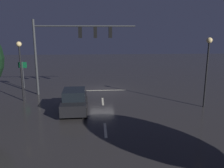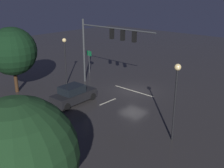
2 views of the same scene
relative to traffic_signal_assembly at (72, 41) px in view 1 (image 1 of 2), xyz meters
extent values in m
plane|color=#2D2B2B|center=(-2.76, -1.27, -5.11)|extent=(80.00, 80.00, 0.00)
cylinder|color=#383A3D|center=(3.38, 0.01, -1.60)|extent=(0.22, 0.22, 7.01)
cylinder|color=#383A3D|center=(-1.27, 0.01, 1.30)|extent=(9.29, 0.14, 0.14)
cube|color=black|center=(-0.80, 0.01, 0.73)|extent=(0.32, 0.36, 1.00)
sphere|color=black|center=(-0.80, -0.18, 1.05)|extent=(0.20, 0.20, 0.20)
sphere|color=black|center=(-0.80, -0.18, 0.73)|extent=(0.20, 0.20, 0.20)
sphere|color=#19F24C|center=(-0.80, -0.18, 0.41)|extent=(0.20, 0.20, 0.20)
cube|color=black|center=(-2.20, 0.01, 0.73)|extent=(0.32, 0.36, 1.00)
sphere|color=black|center=(-2.20, -0.18, 1.05)|extent=(0.20, 0.20, 0.20)
sphere|color=black|center=(-2.20, -0.18, 0.73)|extent=(0.20, 0.20, 0.20)
sphere|color=#19F24C|center=(-2.20, -0.18, 0.41)|extent=(0.20, 0.20, 0.20)
cube|color=black|center=(-3.59, 0.01, 0.73)|extent=(0.32, 0.36, 1.00)
sphere|color=black|center=(-3.59, -0.18, 1.05)|extent=(0.20, 0.20, 0.20)
sphere|color=black|center=(-3.59, -0.18, 0.73)|extent=(0.20, 0.20, 0.20)
sphere|color=#19F24C|center=(-3.59, -0.18, 0.41)|extent=(0.20, 0.20, 0.20)
cube|color=beige|center=(-2.76, 2.73, -5.10)|extent=(0.16, 2.20, 0.01)
cube|color=beige|center=(-2.76, 8.73, -5.10)|extent=(0.16, 2.20, 0.01)
cube|color=beige|center=(-2.76, -1.19, -5.10)|extent=(5.00, 0.16, 0.01)
cube|color=black|center=(-0.57, 4.97, -4.49)|extent=(1.96, 4.36, 0.80)
cube|color=black|center=(-0.58, 5.17, -3.75)|extent=(1.68, 2.16, 0.68)
cylinder|color=black|center=(0.33, 3.41, -4.77)|extent=(0.24, 0.69, 0.68)
cylinder|color=black|center=(-1.35, 3.34, -4.77)|extent=(0.24, 0.69, 0.68)
cylinder|color=black|center=(0.21, 6.60, -4.77)|extent=(0.24, 0.69, 0.68)
cylinder|color=black|center=(-1.47, 6.54, -4.77)|extent=(0.24, 0.69, 0.68)
sphere|color=#F9EFC6|center=(0.16, 2.88, -4.44)|extent=(0.20, 0.20, 0.20)
sphere|color=#F9EFC6|center=(-1.14, 2.83, -4.44)|extent=(0.20, 0.20, 0.20)
cylinder|color=black|center=(-10.80, 4.76, -2.57)|extent=(0.14, 0.14, 5.08)
sphere|color=#F9D88C|center=(-10.80, 4.76, 0.16)|extent=(0.44, 0.44, 0.44)
cylinder|color=black|center=(4.14, 2.07, -2.75)|extent=(0.14, 0.14, 4.71)
sphere|color=#F9D88C|center=(4.14, 2.07, -0.21)|extent=(0.44, 0.44, 0.44)
cylinder|color=#383A3D|center=(5.52, -2.72, -3.68)|extent=(0.09, 0.09, 2.85)
cube|color=#0F6033|center=(5.52, -2.72, -2.61)|extent=(0.90, 0.16, 0.60)
camera|label=1|loc=(-2.31, 21.87, 0.74)|focal=36.93mm
camera|label=2|loc=(-19.05, 20.06, 4.80)|focal=44.05mm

